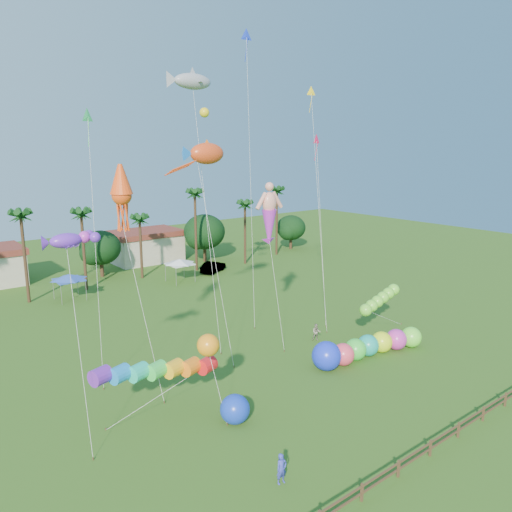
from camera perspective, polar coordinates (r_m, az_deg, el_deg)
ground at (r=35.31m, az=10.65°, el=-17.24°), size 160.00×160.00×0.00m
tree_line at (r=70.48m, az=-15.13°, el=1.26°), size 69.46×8.91×11.00m
buildings_row at (r=74.26m, az=-21.60°, el=-0.43°), size 35.00×7.00×4.00m
tent_row at (r=60.52m, az=-20.42°, el=-2.37°), size 31.00×4.00×0.60m
fence at (r=32.03m, az=19.32°, el=-19.84°), size 36.12×0.12×1.00m
car_b at (r=70.57m, az=-4.92°, el=-1.24°), size 5.01×3.77×1.58m
spectator_a at (r=28.39m, az=2.94°, el=-23.12°), size 0.65×0.45×1.69m
spectator_b at (r=46.30m, az=6.91°, el=-8.65°), size 0.98×0.96×1.58m
caterpillar_inflatable at (r=43.21m, az=12.28°, el=-10.16°), size 11.47×3.66×2.34m
blue_ball at (r=33.28m, az=-2.43°, el=-17.09°), size 1.92×1.92×1.92m
rainbow_tube at (r=33.49m, az=-8.60°, el=-13.13°), size 8.71×2.55×3.54m
green_worm at (r=45.84m, az=12.43°, el=-6.06°), size 9.67×1.87×3.74m
orange_ball_kite at (r=32.37m, az=-5.48°, el=-10.11°), size 1.88×2.61×5.71m
merman_kite at (r=43.68m, az=1.52°, el=4.40°), size 2.22×3.92×13.88m
fish_kite at (r=43.03m, az=-5.61°, el=11.57°), size 4.83×6.79×17.78m
shark_kite at (r=45.87m, az=-7.25°, el=19.17°), size 5.10×7.40×23.70m
squid_kite at (r=36.66m, az=-15.10°, el=6.71°), size 1.68×5.84×16.26m
lobster_kite at (r=31.34m, az=-20.88°, el=1.64°), size 3.69×5.53×12.58m
delta_kite_red at (r=50.10m, az=6.95°, el=12.66°), size 1.98×3.53×18.57m
delta_kite_yellow at (r=49.12m, az=6.37°, el=17.49°), size 1.82×4.35×22.89m
delta_kite_green at (r=39.26m, az=-18.67°, el=14.43°), size 2.27×4.17×20.10m
delta_kite_blue at (r=50.71m, az=-1.09°, el=23.37°), size 2.58×3.81×28.14m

